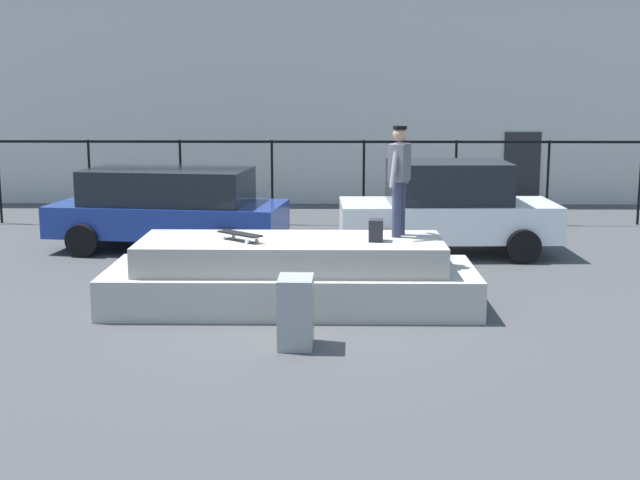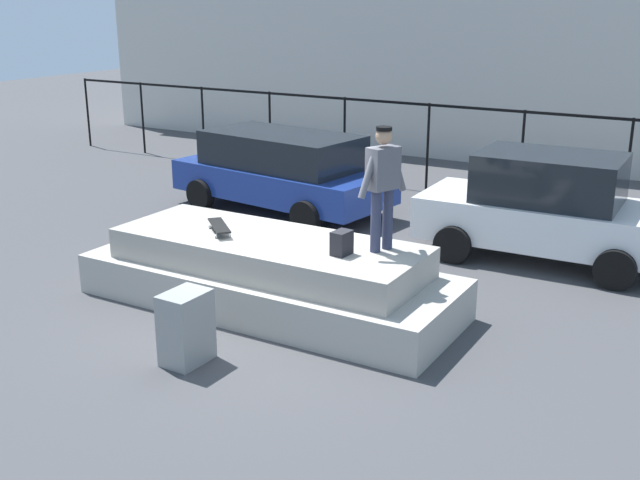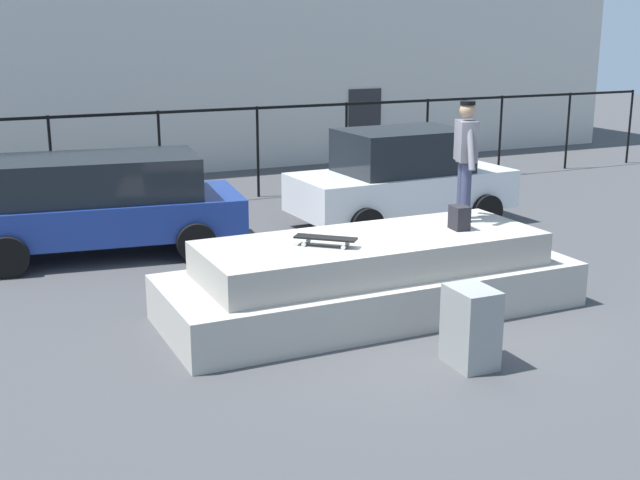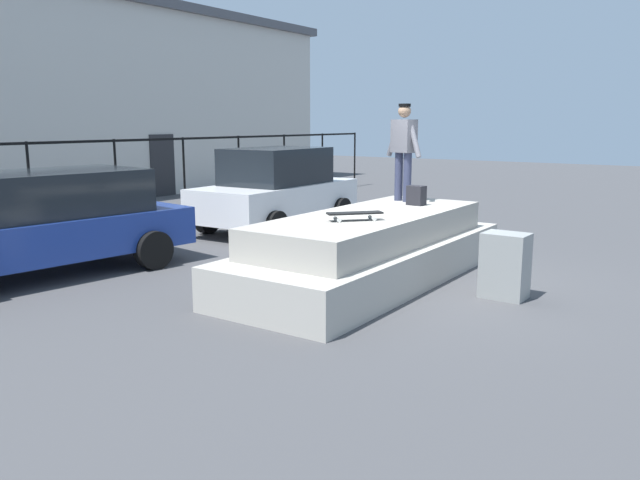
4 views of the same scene
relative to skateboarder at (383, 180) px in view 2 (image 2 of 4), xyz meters
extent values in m
plane|color=#424244|center=(-1.36, -0.79, -2.00)|extent=(60.00, 60.00, 0.00)
cube|color=#ADA89E|center=(-1.63, -0.31, -1.70)|extent=(5.54, 2.04, 0.59)
cube|color=#A09B91|center=(-1.63, -0.31, -1.18)|extent=(4.54, 1.68, 0.44)
cylinder|color=#2D334C|center=(-0.04, -0.10, -0.54)|extent=(0.14, 0.14, 0.85)
cylinder|color=#2D334C|center=(0.04, 0.10, -0.54)|extent=(0.14, 0.14, 0.85)
cube|color=#595960|center=(0.00, 0.00, 0.16)|extent=(0.38, 0.49, 0.56)
cylinder|color=#595960|center=(-0.09, -0.25, 0.10)|extent=(0.19, 0.32, 0.61)
cylinder|color=#595960|center=(0.09, 0.25, 0.10)|extent=(0.19, 0.32, 0.61)
sphere|color=tan|center=(0.00, 0.00, 0.58)|extent=(0.22, 0.22, 0.22)
cylinder|color=black|center=(0.00, 0.00, 0.68)|extent=(0.27, 0.27, 0.05)
cube|color=black|center=(-2.38, -0.47, -0.86)|extent=(0.72, 0.67, 0.02)
cylinder|color=silver|center=(-2.25, -0.71, -0.94)|extent=(0.06, 0.06, 0.06)
cylinder|color=silver|center=(-2.12, -0.56, -0.94)|extent=(0.06, 0.06, 0.06)
cylinder|color=silver|center=(-2.63, -0.37, -0.94)|extent=(0.06, 0.06, 0.06)
cylinder|color=silver|center=(-2.50, -0.22, -0.94)|extent=(0.06, 0.06, 0.06)
cube|color=black|center=(-0.37, -0.44, -0.80)|extent=(0.23, 0.30, 0.32)
cube|color=navy|center=(-4.32, 4.17, -1.36)|extent=(4.83, 2.54, 0.63)
cube|color=black|center=(-4.32, 4.17, -0.70)|extent=(3.42, 2.12, 0.69)
cylinder|color=black|center=(-5.60, 5.34, -1.68)|extent=(0.66, 0.30, 0.64)
cylinder|color=black|center=(-5.87, 3.38, -1.68)|extent=(0.66, 0.30, 0.64)
cylinder|color=black|center=(-2.77, 4.97, -1.68)|extent=(0.66, 0.30, 0.64)
cylinder|color=black|center=(-3.03, 3.00, -1.68)|extent=(0.66, 0.30, 0.64)
cube|color=white|center=(1.25, 3.79, -1.32)|extent=(4.23, 1.91, 0.71)
cube|color=black|center=(1.25, 3.79, -0.57)|extent=(2.35, 1.65, 0.80)
cylinder|color=black|center=(-0.07, 4.67, -1.68)|extent=(0.65, 0.24, 0.64)
cylinder|color=black|center=(-0.02, 2.83, -1.68)|extent=(0.65, 0.24, 0.64)
cylinder|color=black|center=(2.52, 4.74, -1.68)|extent=(0.65, 0.24, 0.64)
cylinder|color=black|center=(2.57, 2.91, -1.68)|extent=(0.65, 0.24, 0.64)
cube|color=gray|center=(-1.48, -2.34, -1.54)|extent=(0.45, 0.61, 0.91)
cylinder|color=black|center=(-13.36, 7.43, -1.00)|extent=(0.06, 0.06, 2.00)
cylinder|color=black|center=(-11.18, 7.43, -1.00)|extent=(0.06, 0.06, 2.00)
cylinder|color=black|center=(-9.00, 7.43, -1.00)|extent=(0.06, 0.06, 2.00)
cylinder|color=black|center=(-6.82, 7.43, -1.00)|extent=(0.06, 0.06, 2.00)
cylinder|color=black|center=(-4.63, 7.43, -1.00)|extent=(0.06, 0.06, 2.00)
cylinder|color=black|center=(-2.45, 7.43, -1.00)|extent=(0.06, 0.06, 2.00)
cylinder|color=black|center=(-0.27, 7.43, -1.00)|extent=(0.06, 0.06, 2.00)
cylinder|color=black|center=(1.91, 7.43, -1.00)|extent=(0.06, 0.06, 2.00)
cube|color=black|center=(-1.36, 7.43, -0.04)|extent=(24.00, 0.04, 0.06)
cube|color=beige|center=(-1.36, 14.34, 0.97)|extent=(27.90, 6.94, 5.94)
camera|label=1|loc=(-1.01, -13.02, 1.35)|focal=48.49mm
camera|label=2|loc=(4.31, -8.96, 2.30)|focal=43.38mm
camera|label=3|loc=(-6.64, -9.41, 1.72)|focal=46.10mm
camera|label=4|loc=(-9.87, -4.99, 0.40)|focal=35.32mm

